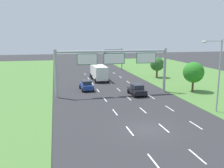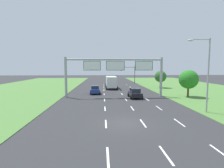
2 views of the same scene
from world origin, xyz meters
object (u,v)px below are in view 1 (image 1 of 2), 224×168
(sign_gantry, at_px, (114,62))
(roadside_tree_far, at_px, (157,64))
(car_near_red, at_px, (86,85))
(box_truck, at_px, (99,72))
(traffic_light_mast, at_px, (115,55))
(roadside_tree_mid, at_px, (194,72))
(street_lamp, at_px, (217,70))
(car_lead_silver, at_px, (137,90))

(sign_gantry, bearing_deg, roadside_tree_far, 46.11)
(car_near_red, xyz_separation_m, box_truck, (3.61, 8.83, 0.82))
(sign_gantry, bearing_deg, traffic_light_mast, 76.35)
(traffic_light_mast, xyz_separation_m, roadside_tree_mid, (6.37, -27.40, -0.73))
(roadside_tree_far, bearing_deg, street_lamp, -97.20)
(car_lead_silver, bearing_deg, roadside_tree_mid, 1.22)
(street_lamp, xyz_separation_m, roadside_tree_mid, (3.44, 10.53, -1.94))
(car_lead_silver, xyz_separation_m, roadside_tree_far, (9.12, 14.01, 2.07))
(car_lead_silver, relative_size, roadside_tree_far, 0.90)
(car_near_red, xyz_separation_m, sign_gantry, (3.74, -4.06, 4.13))
(box_truck, bearing_deg, car_near_red, -112.92)
(car_lead_silver, xyz_separation_m, roadside_tree_mid, (9.50, 0.26, 2.31))
(car_near_red, xyz_separation_m, roadside_tree_mid, (16.58, -4.85, 2.31))
(car_lead_silver, bearing_deg, car_near_red, 143.83)
(car_lead_silver, height_order, street_lamp, street_lamp)
(car_lead_silver, bearing_deg, box_truck, 103.64)
(box_truck, bearing_deg, traffic_light_mast, 63.63)
(street_lamp, distance_m, roadside_tree_far, 24.56)
(roadside_tree_mid, bearing_deg, roadside_tree_far, 91.57)
(box_truck, relative_size, roadside_tree_far, 1.81)
(box_truck, height_order, street_lamp, street_lamp)
(sign_gantry, height_order, traffic_light_mast, sign_gantry)
(car_near_red, bearing_deg, car_lead_silver, -38.42)
(box_truck, xyz_separation_m, sign_gantry, (0.13, -12.89, 3.31))
(car_near_red, relative_size, roadside_tree_far, 0.91)
(roadside_tree_mid, height_order, roadside_tree_far, roadside_tree_mid)
(traffic_light_mast, bearing_deg, car_lead_silver, -96.44)
(box_truck, relative_size, traffic_light_mast, 1.42)
(street_lamp, height_order, roadside_tree_far, street_lamp)
(car_near_red, distance_m, roadside_tree_mid, 17.43)
(box_truck, bearing_deg, roadside_tree_far, -0.40)
(car_near_red, relative_size, traffic_light_mast, 0.71)
(roadside_tree_mid, bearing_deg, street_lamp, -108.11)
(car_lead_silver, distance_m, roadside_tree_far, 16.84)
(car_near_red, height_order, roadside_tree_far, roadside_tree_far)
(street_lamp, bearing_deg, roadside_tree_mid, 71.89)
(box_truck, xyz_separation_m, roadside_tree_mid, (12.97, -13.69, 1.49))
(car_lead_silver, xyz_separation_m, street_lamp, (6.06, -10.27, 4.25))
(box_truck, distance_m, traffic_light_mast, 15.38)
(traffic_light_mast, bearing_deg, sign_gantry, -103.65)
(roadside_tree_mid, relative_size, roadside_tree_far, 1.10)
(car_lead_silver, bearing_deg, traffic_light_mast, 83.21)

